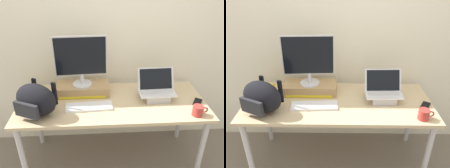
% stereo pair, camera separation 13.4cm
% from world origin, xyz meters
% --- Properties ---
extents(ground_plane, '(20.00, 20.00, 0.00)m').
position_xyz_m(ground_plane, '(0.00, 0.00, 0.00)').
color(ground_plane, '#70665B').
extents(back_wall, '(7.00, 0.10, 2.60)m').
position_xyz_m(back_wall, '(0.00, 0.45, 1.30)').
color(back_wall, silver).
rests_on(back_wall, ground).
extents(desk, '(1.73, 0.71, 0.73)m').
position_xyz_m(desk, '(0.00, 0.00, 0.65)').
color(desk, tan).
rests_on(desk, ground).
extents(toner_box_yellow, '(0.52, 0.23, 0.10)m').
position_xyz_m(toner_box_yellow, '(-0.28, 0.16, 0.78)').
color(toner_box_yellow, '#A88456').
rests_on(toner_box_yellow, desk).
extents(desktop_monitor, '(0.49, 0.19, 0.48)m').
position_xyz_m(desktop_monitor, '(-0.28, 0.16, 1.08)').
color(desktop_monitor, silver).
rests_on(desktop_monitor, toner_box_yellow).
extents(open_laptop, '(0.34, 0.23, 0.28)m').
position_xyz_m(open_laptop, '(0.42, 0.03, 0.79)').
color(open_laptop, '#ADADB2').
rests_on(open_laptop, desk).
extents(external_keyboard, '(0.42, 0.16, 0.02)m').
position_xyz_m(external_keyboard, '(-0.21, -0.10, 0.74)').
color(external_keyboard, white).
rests_on(external_keyboard, desk).
extents(messenger_backpack, '(0.42, 0.35, 0.28)m').
position_xyz_m(messenger_backpack, '(-0.64, -0.17, 0.87)').
color(messenger_backpack, black).
rests_on(messenger_backpack, desk).
extents(coffee_mug, '(0.13, 0.09, 0.09)m').
position_xyz_m(coffee_mug, '(0.71, -0.27, 0.77)').
color(coffee_mug, '#B2332D').
rests_on(coffee_mug, desk).
extents(cell_phone, '(0.13, 0.15, 0.01)m').
position_xyz_m(cell_phone, '(0.79, -0.07, 0.73)').
color(cell_phone, black).
rests_on(cell_phone, desk).
extents(plush_toy, '(0.10, 0.10, 0.10)m').
position_xyz_m(plush_toy, '(-0.67, 0.16, 0.78)').
color(plush_toy, gold).
rests_on(plush_toy, desk).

